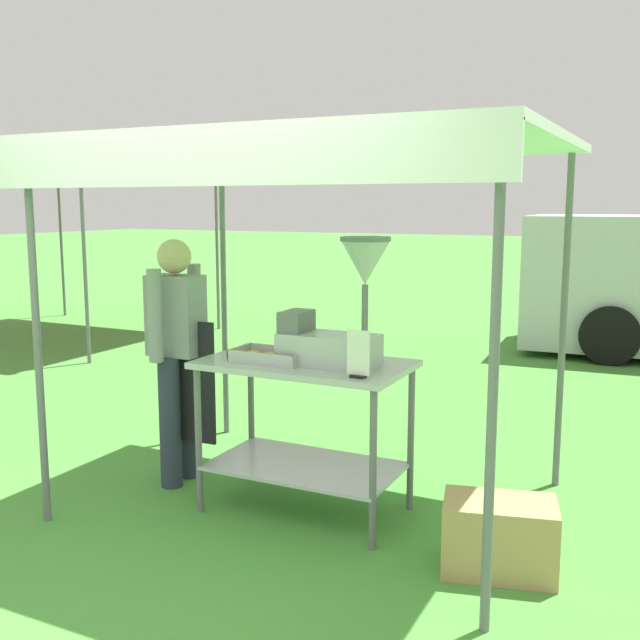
{
  "coord_description": "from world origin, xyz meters",
  "views": [
    {
      "loc": [
        2.18,
        -2.48,
        1.83
      ],
      "look_at": [
        0.2,
        1.51,
        1.14
      ],
      "focal_mm": 41.83,
      "sensor_mm": 36.0,
      "label": 1
    }
  ],
  "objects_px": {
    "donut_cart": "(305,402)",
    "stall_canopy": "(312,156)",
    "donut_fryer": "(340,315)",
    "menu_sign": "(358,357)",
    "supply_crate": "(499,536)",
    "neighbour_tent": "(63,164)",
    "vendor": "(178,348)",
    "donut_tray": "(269,357)"
  },
  "relations": [
    {
      "from": "stall_canopy",
      "to": "supply_crate",
      "type": "height_order",
      "value": "stall_canopy"
    },
    {
      "from": "donut_fryer",
      "to": "neighbour_tent",
      "type": "xyz_separation_m",
      "value": [
        -5.96,
        3.94,
        1.15
      ]
    },
    {
      "from": "stall_canopy",
      "to": "donut_fryer",
      "type": "bearing_deg",
      "value": -27.72
    },
    {
      "from": "menu_sign",
      "to": "neighbour_tent",
      "type": "distance_m",
      "value": 7.56
    },
    {
      "from": "donut_cart",
      "to": "supply_crate",
      "type": "height_order",
      "value": "donut_cart"
    },
    {
      "from": "supply_crate",
      "to": "donut_cart",
      "type": "bearing_deg",
      "value": 168.93
    },
    {
      "from": "menu_sign",
      "to": "supply_crate",
      "type": "bearing_deg",
      "value": 0.52
    },
    {
      "from": "donut_cart",
      "to": "donut_tray",
      "type": "distance_m",
      "value": 0.34
    },
    {
      "from": "donut_cart",
      "to": "supply_crate",
      "type": "relative_size",
      "value": 1.95
    },
    {
      "from": "donut_cart",
      "to": "menu_sign",
      "type": "bearing_deg",
      "value": -28.85
    },
    {
      "from": "vendor",
      "to": "neighbour_tent",
      "type": "height_order",
      "value": "neighbour_tent"
    },
    {
      "from": "donut_fryer",
      "to": "neighbour_tent",
      "type": "relative_size",
      "value": 0.23
    },
    {
      "from": "donut_cart",
      "to": "menu_sign",
      "type": "relative_size",
      "value": 4.75
    },
    {
      "from": "donut_tray",
      "to": "donut_fryer",
      "type": "distance_m",
      "value": 0.5
    },
    {
      "from": "donut_cart",
      "to": "neighbour_tent",
      "type": "bearing_deg",
      "value": 145.64
    },
    {
      "from": "donut_cart",
      "to": "donut_tray",
      "type": "bearing_deg",
      "value": -153.59
    },
    {
      "from": "vendor",
      "to": "supply_crate",
      "type": "relative_size",
      "value": 2.58
    },
    {
      "from": "donut_cart",
      "to": "supply_crate",
      "type": "xyz_separation_m",
      "value": [
        1.22,
        -0.24,
        -0.49
      ]
    },
    {
      "from": "donut_tray",
      "to": "menu_sign",
      "type": "distance_m",
      "value": 0.66
    },
    {
      "from": "stall_canopy",
      "to": "donut_fryer",
      "type": "relative_size",
      "value": 3.78
    },
    {
      "from": "vendor",
      "to": "menu_sign",
      "type": "bearing_deg",
      "value": -12.25
    },
    {
      "from": "donut_tray",
      "to": "neighbour_tent",
      "type": "height_order",
      "value": "neighbour_tent"
    },
    {
      "from": "supply_crate",
      "to": "neighbour_tent",
      "type": "distance_m",
      "value": 8.38
    },
    {
      "from": "donut_cart",
      "to": "vendor",
      "type": "bearing_deg",
      "value": 176.4
    },
    {
      "from": "donut_fryer",
      "to": "menu_sign",
      "type": "bearing_deg",
      "value": -46.32
    },
    {
      "from": "donut_fryer",
      "to": "supply_crate",
      "type": "distance_m",
      "value": 1.44
    },
    {
      "from": "donut_fryer",
      "to": "neighbour_tent",
      "type": "distance_m",
      "value": 7.24
    },
    {
      "from": "stall_canopy",
      "to": "donut_fryer",
      "type": "height_order",
      "value": "stall_canopy"
    },
    {
      "from": "donut_cart",
      "to": "menu_sign",
      "type": "distance_m",
      "value": 0.62
    },
    {
      "from": "donut_cart",
      "to": "stall_canopy",
      "type": "bearing_deg",
      "value": 90.0
    },
    {
      "from": "menu_sign",
      "to": "supply_crate",
      "type": "relative_size",
      "value": 0.41
    },
    {
      "from": "stall_canopy",
      "to": "menu_sign",
      "type": "relative_size",
      "value": 10.85
    },
    {
      "from": "menu_sign",
      "to": "donut_cart",
      "type": "bearing_deg",
      "value": 151.15
    },
    {
      "from": "stall_canopy",
      "to": "menu_sign",
      "type": "height_order",
      "value": "stall_canopy"
    },
    {
      "from": "donut_tray",
      "to": "supply_crate",
      "type": "distance_m",
      "value": 1.6
    },
    {
      "from": "donut_fryer",
      "to": "supply_crate",
      "type": "relative_size",
      "value": 1.18
    },
    {
      "from": "menu_sign",
      "to": "donut_tray",
      "type": "bearing_deg",
      "value": 166.44
    },
    {
      "from": "donut_tray",
      "to": "stall_canopy",
      "type": "bearing_deg",
      "value": 45.69
    },
    {
      "from": "supply_crate",
      "to": "menu_sign",
      "type": "bearing_deg",
      "value": -179.48
    },
    {
      "from": "donut_cart",
      "to": "vendor",
      "type": "relative_size",
      "value": 0.76
    },
    {
      "from": "donut_fryer",
      "to": "menu_sign",
      "type": "relative_size",
      "value": 2.87
    },
    {
      "from": "donut_cart",
      "to": "vendor",
      "type": "xyz_separation_m",
      "value": [
        -0.96,
        0.06,
        0.23
      ]
    }
  ]
}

